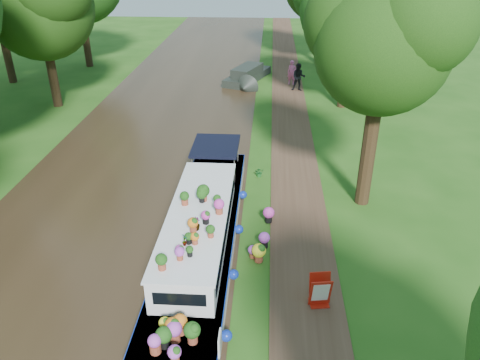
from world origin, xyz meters
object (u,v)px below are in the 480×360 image
(pedestrian_dark, at_px, (299,77))
(sandwich_board, at_px, (320,292))
(pedestrian_pink, at_px, (292,73))
(second_boat, at_px, (247,75))
(plant_boat, at_px, (199,239))

(pedestrian_dark, bearing_deg, sandwich_board, -86.86)
(sandwich_board, distance_m, pedestrian_dark, 21.31)
(sandwich_board, height_order, pedestrian_dark, pedestrian_dark)
(sandwich_board, height_order, pedestrian_pink, pedestrian_pink)
(second_boat, height_order, pedestrian_dark, pedestrian_dark)
(plant_boat, xyz_separation_m, sandwich_board, (3.80, -1.91, -0.37))
(sandwich_board, bearing_deg, second_boat, 89.29)
(pedestrian_dark, bearing_deg, second_boat, 154.26)
(sandwich_board, relative_size, pedestrian_pink, 0.58)
(plant_boat, relative_size, sandwich_board, 13.53)
(second_boat, height_order, sandwich_board, second_boat)
(pedestrian_pink, height_order, pedestrian_dark, pedestrian_dark)
(plant_boat, distance_m, second_boat, 21.49)
(plant_boat, relative_size, pedestrian_dark, 7.18)
(plant_boat, distance_m, pedestrian_dark, 19.83)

